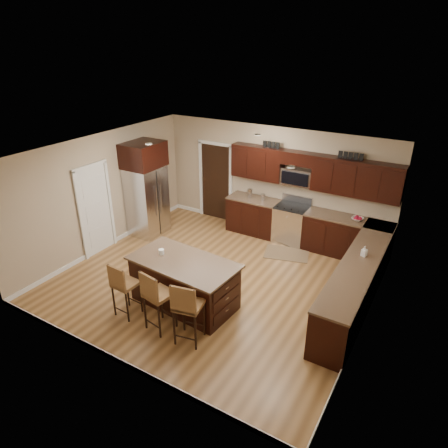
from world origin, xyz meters
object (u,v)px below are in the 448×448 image
Objects in this scene: range at (291,223)px; refrigerator at (146,188)px; stool_right at (187,307)px; stool_left at (123,284)px; stool_mid at (156,295)px; island at (184,284)px.

refrigerator is (-3.30, -1.41, 0.74)m from range.
stool_left is at bearing 168.23° from stool_right.
stool_mid is 3.89m from refrigerator.
stool_right reaches higher than range.
island is 1.95× the size of stool_left.
stool_mid is (0.04, -0.85, 0.29)m from island.
range is 0.97× the size of stool_mid.
range is 1.05× the size of stool_left.
range is 4.49m from stool_left.
island is at bearing 102.78° from stool_mid.
refrigerator is at bearing 146.35° from island.
island is 1.79× the size of stool_right.
stool_right is (0.67, -0.85, 0.29)m from island.
stool_left is at bearing -125.72° from island.
refrigerator reaches higher than island.
island is 3.34m from refrigerator.
refrigerator is (-2.56, 2.00, 0.78)m from island.
stool_right reaches higher than stool_left.
stool_mid is at bearing -99.30° from range.
range is at bearing 77.56° from stool_right.
island is 0.88× the size of refrigerator.
refrigerator is (-3.24, 2.84, 0.49)m from stool_right.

